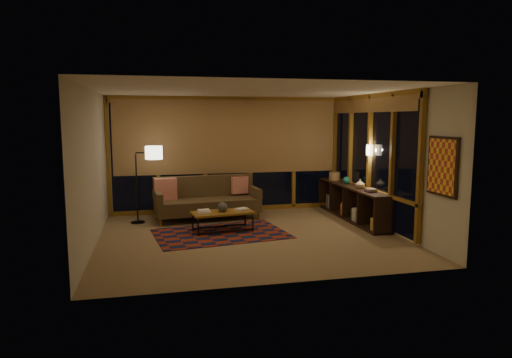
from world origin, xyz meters
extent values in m
cube|color=#896B54|center=(0.00, 0.00, 0.00)|extent=(5.50, 5.00, 0.01)
cube|color=beige|center=(0.00, 0.00, 2.70)|extent=(5.50, 5.00, 0.01)
cube|color=beige|center=(0.00, 2.50, 1.35)|extent=(5.50, 0.01, 2.70)
cube|color=beige|center=(0.00, -2.50, 1.35)|extent=(5.50, 0.01, 2.70)
cube|color=beige|center=(-2.75, 0.00, 1.35)|extent=(0.01, 5.00, 2.70)
cube|color=beige|center=(2.75, 0.00, 1.35)|extent=(0.01, 5.00, 2.70)
cube|color=maroon|center=(-0.50, 0.31, 0.01)|extent=(2.65, 1.96, 0.01)
sphere|color=black|center=(-0.44, 0.47, 0.49)|extent=(0.20, 0.20, 0.20)
cylinder|color=#A38451|center=(2.47, 1.91, 0.84)|extent=(0.30, 0.30, 0.19)
sphere|color=#13655C|center=(2.49, 1.26, 0.82)|extent=(0.20, 0.20, 0.16)
imported|color=tan|center=(2.49, 0.57, 0.84)|extent=(0.20, 0.20, 0.20)
camera|label=1|loc=(-1.72, -8.16, 2.20)|focal=32.00mm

